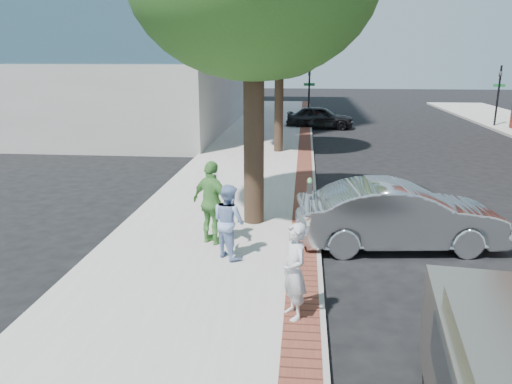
# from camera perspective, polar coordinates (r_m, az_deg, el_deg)

# --- Properties ---
(ground) EXTENTS (120.00, 120.00, 0.00)m
(ground) POSITION_cam_1_polar(r_m,az_deg,el_deg) (11.39, 1.81, -7.20)
(ground) COLOR black
(ground) RESTS_ON ground
(sidewalk) EXTENTS (5.00, 60.00, 0.15)m
(sidewalk) POSITION_cam_1_polar(r_m,az_deg,el_deg) (19.11, -1.08, 2.36)
(sidewalk) COLOR #9E9991
(sidewalk) RESTS_ON ground
(brick_strip) EXTENTS (0.60, 60.00, 0.01)m
(brick_strip) POSITION_cam_1_polar(r_m,az_deg,el_deg) (18.97, 5.54, 2.44)
(brick_strip) COLOR brown
(brick_strip) RESTS_ON sidewalk
(curb) EXTENTS (0.10, 60.00, 0.15)m
(curb) POSITION_cam_1_polar(r_m,az_deg,el_deg) (19.00, 6.59, 2.17)
(curb) COLOR gray
(curb) RESTS_ON ground
(office_base) EXTENTS (18.20, 22.20, 4.00)m
(office_base) POSITION_cam_1_polar(r_m,az_deg,el_deg) (35.34, -17.52, 10.79)
(office_base) COLOR gray
(office_base) RESTS_ON ground
(signal_near) EXTENTS (0.70, 0.15, 3.80)m
(signal_near) POSITION_cam_1_polar(r_m,az_deg,el_deg) (32.57, 6.09, 11.51)
(signal_near) COLOR black
(signal_near) RESTS_ON ground
(signal_far) EXTENTS (0.70, 0.15, 3.80)m
(signal_far) POSITION_cam_1_polar(r_m,az_deg,el_deg) (34.65, 25.97, 10.31)
(signal_far) COLOR black
(signal_far) RESTS_ON ground
(tree_far) EXTENTS (4.80, 4.80, 7.14)m
(tree_far) POSITION_cam_1_polar(r_m,az_deg,el_deg) (22.55, 2.73, 17.68)
(tree_far) COLOR black
(tree_far) RESTS_ON sidewalk
(parking_meter) EXTENTS (0.12, 0.32, 1.47)m
(parking_meter) POSITION_cam_1_polar(r_m,az_deg,el_deg) (11.66, 6.11, -0.47)
(parking_meter) COLOR gray
(parking_meter) RESTS_ON sidewalk
(person_gray) EXTENTS (0.61, 0.71, 1.64)m
(person_gray) POSITION_cam_1_polar(r_m,az_deg,el_deg) (8.24, 4.39, -9.02)
(person_gray) COLOR #B9B9BF
(person_gray) RESTS_ON sidewalk
(person_officer) EXTENTS (0.99, 0.98, 1.61)m
(person_officer) POSITION_cam_1_polar(r_m,az_deg,el_deg) (10.65, -3.12, -3.34)
(person_officer) COLOR #87A2D1
(person_officer) RESTS_ON sidewalk
(person_green) EXTENTS (1.21, 1.02, 1.94)m
(person_green) POSITION_cam_1_polar(r_m,az_deg,el_deg) (11.41, -5.02, -1.24)
(person_green) COLOR #549B46
(person_green) RESTS_ON sidewalk
(sedan_silver) EXTENTS (4.85, 2.16, 1.55)m
(sedan_silver) POSITION_cam_1_polar(r_m,az_deg,el_deg) (12.06, 16.08, -2.60)
(sedan_silver) COLOR #B4B7BB
(sedan_silver) RESTS_ON ground
(bg_car) EXTENTS (4.21, 1.92, 1.40)m
(bg_car) POSITION_cam_1_polar(r_m,az_deg,el_deg) (31.38, 7.32, 8.49)
(bg_car) COLOR black
(bg_car) RESTS_ON ground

